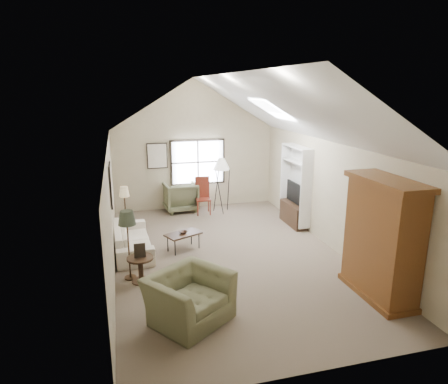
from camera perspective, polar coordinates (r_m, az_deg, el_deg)
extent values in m
cube|color=#6F604F|center=(9.21, 0.65, -9.08)|extent=(5.00, 8.00, 0.01)
cube|color=#B7AB8B|center=(12.57, -4.23, 3.40)|extent=(5.00, 0.01, 2.50)
cube|color=#B7AB8B|center=(5.31, 12.66, -13.43)|extent=(5.00, 0.01, 2.50)
cube|color=#B7AB8B|center=(8.48, -15.84, -2.76)|extent=(0.01, 8.00, 2.50)
cube|color=#B7AB8B|center=(9.73, 15.01, -0.47)|extent=(0.01, 8.00, 2.50)
cube|color=black|center=(12.51, -3.76, 4.29)|extent=(1.72, 0.08, 1.42)
cube|color=black|center=(8.64, -15.86, 1.00)|extent=(0.68, 0.04, 0.88)
cube|color=black|center=(12.30, -9.53, 5.12)|extent=(0.62, 0.04, 0.78)
cube|color=brown|center=(7.70, 21.68, -6.26)|extent=(0.60, 1.50, 2.20)
cube|color=white|center=(11.05, 10.18, 1.08)|extent=(0.32, 1.30, 2.10)
cube|color=#382316|center=(11.27, 9.89, -3.12)|extent=(0.34, 1.18, 0.60)
cube|color=black|center=(11.10, 10.03, -0.08)|extent=(0.05, 0.90, 0.55)
imported|color=beige|center=(9.58, -12.99, -6.53)|extent=(0.89, 2.11, 0.61)
imported|color=#70714F|center=(6.74, -5.02, -14.81)|extent=(1.63, 1.60, 0.80)
imported|color=#5E6144|center=(12.38, -6.30, -0.64)|extent=(1.06, 1.08, 0.90)
cube|color=#3B2718|center=(9.49, -5.81, -7.05)|extent=(0.93, 0.75, 0.41)
imported|color=#361F16|center=(9.40, -5.85, -5.74)|extent=(0.26, 0.26, 0.05)
cylinder|color=#351F15|center=(8.13, -11.80, -10.78)|extent=(0.54, 0.54, 0.52)
cube|color=maroon|center=(11.97, -3.00, -0.57)|extent=(0.47, 0.47, 1.11)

